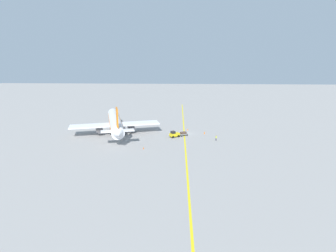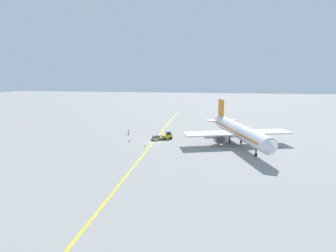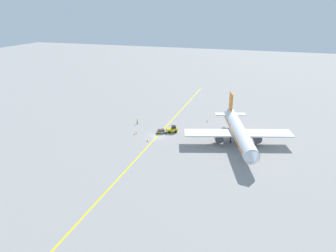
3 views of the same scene
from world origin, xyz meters
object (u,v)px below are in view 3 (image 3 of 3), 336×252
object	(u,v)px
traffic_cone_mid_apron	(207,121)
traffic_cone_far_edge	(147,141)
traffic_cone_near_nose	(134,134)
ground_crew_worker	(137,121)
traffic_cone_by_wingtip	(136,133)
baggage_cart_trailing	(161,131)
airplane_at_gate	(239,132)
baggage_tug_white	(172,129)

from	to	relation	value
traffic_cone_mid_apron	traffic_cone_far_edge	distance (m)	23.81
traffic_cone_near_nose	traffic_cone_mid_apron	world-z (taller)	same
ground_crew_worker	traffic_cone_by_wingtip	size ratio (longest dim) A/B	3.05
ground_crew_worker	traffic_cone_far_edge	xyz separation A→B (m)	(-8.07, 11.87, -0.63)
baggage_cart_trailing	traffic_cone_by_wingtip	size ratio (longest dim) A/B	5.36
airplane_at_gate	traffic_cone_mid_apron	bearing A→B (deg)	-53.25
airplane_at_gate	traffic_cone_mid_apron	distance (m)	19.22
airplane_at_gate	traffic_cone_mid_apron	xyz separation A→B (m)	(11.31, -15.15, -3.43)
traffic_cone_far_edge	baggage_tug_white	bearing A→B (deg)	-116.36
traffic_cone_near_nose	traffic_cone_by_wingtip	xyz separation A→B (m)	(-0.14, -1.08, 0.00)
ground_crew_worker	airplane_at_gate	bearing A→B (deg)	168.31
baggage_cart_trailing	traffic_cone_near_nose	world-z (taller)	baggage_cart_trailing
traffic_cone_mid_apron	traffic_cone_far_edge	xyz separation A→B (m)	(12.10, 20.51, 0.00)
baggage_tug_white	traffic_cone_by_wingtip	xyz separation A→B (m)	(9.55, 4.16, -0.63)
ground_crew_worker	traffic_cone_by_wingtip	world-z (taller)	ground_crew_worker
ground_crew_worker	traffic_cone_far_edge	distance (m)	14.36
baggage_cart_trailing	traffic_cone_by_wingtip	xyz separation A→B (m)	(6.76, 2.40, -0.49)
baggage_cart_trailing	traffic_cone_far_edge	world-z (taller)	baggage_cart_trailing
traffic_cone_near_nose	traffic_cone_mid_apron	size ratio (longest dim) A/B	1.00
traffic_cone_near_nose	traffic_cone_by_wingtip	size ratio (longest dim) A/B	1.00
ground_crew_worker	traffic_cone_near_nose	xyz separation A→B (m)	(-2.67, 8.44, -0.63)
ground_crew_worker	traffic_cone_far_edge	size ratio (longest dim) A/B	3.05
baggage_tug_white	ground_crew_worker	xyz separation A→B (m)	(12.36, -3.20, 0.01)
baggage_cart_trailing	baggage_tug_white	bearing A→B (deg)	-147.80
baggage_tug_white	traffic_cone_by_wingtip	distance (m)	10.44
airplane_at_gate	traffic_cone_far_edge	distance (m)	24.26
baggage_tug_white	traffic_cone_near_nose	world-z (taller)	baggage_tug_white
airplane_at_gate	traffic_cone_by_wingtip	size ratio (longest dim) A/B	63.20
baggage_cart_trailing	traffic_cone_far_edge	distance (m)	7.08
traffic_cone_mid_apron	traffic_cone_far_edge	size ratio (longest dim) A/B	1.00
baggage_cart_trailing	traffic_cone_mid_apron	bearing A→B (deg)	-127.91
airplane_at_gate	ground_crew_worker	distance (m)	32.27
airplane_at_gate	baggage_cart_trailing	distance (m)	22.16
traffic_cone_by_wingtip	traffic_cone_far_edge	distance (m)	6.93
traffic_cone_far_edge	traffic_cone_near_nose	bearing A→B (deg)	-32.38
traffic_cone_near_nose	traffic_cone_far_edge	world-z (taller)	same
baggage_tug_white	baggage_cart_trailing	world-z (taller)	baggage_tug_white
baggage_tug_white	ground_crew_worker	distance (m)	12.77
airplane_at_gate	ground_crew_worker	xyz separation A→B (m)	(31.48, -6.51, -2.80)
ground_crew_worker	traffic_cone_mid_apron	xyz separation A→B (m)	(-20.16, -8.64, -0.63)
airplane_at_gate	traffic_cone_far_edge	world-z (taller)	airplane_at_gate
baggage_tug_white	baggage_cart_trailing	distance (m)	3.30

